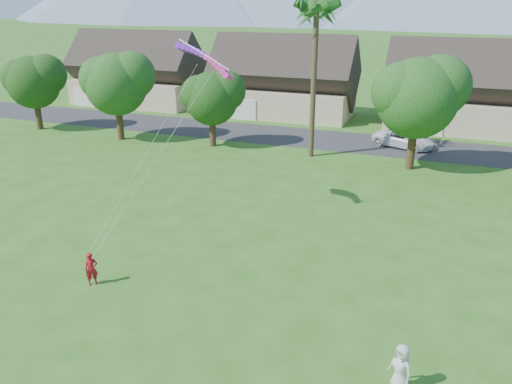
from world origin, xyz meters
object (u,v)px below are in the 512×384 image
at_px(kite_flyer, 91,269).
at_px(parked_car, 404,139).
at_px(watcher, 401,368).
at_px(parafoil_kite, 207,57).

relative_size(kite_flyer, parked_car, 0.30).
bearing_deg(watcher, parked_car, 132.60).
height_order(kite_flyer, parked_car, kite_flyer).
bearing_deg(kite_flyer, parked_car, 23.52).
height_order(kite_flyer, watcher, watcher).
distance_m(watcher, parked_car, 30.58).
xyz_separation_m(watcher, parafoil_kite, (-12.11, 11.08, 8.47)).
bearing_deg(kite_flyer, parafoil_kite, 34.14).
relative_size(watcher, parafoil_kite, 0.52).
bearing_deg(parked_car, watcher, -157.44).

